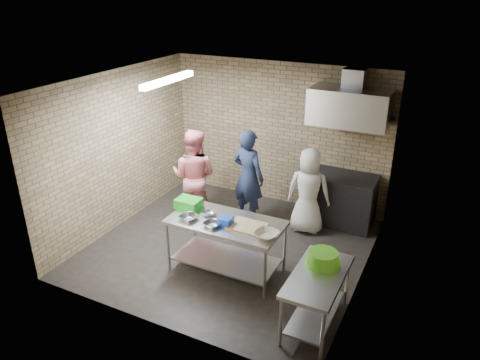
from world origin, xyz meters
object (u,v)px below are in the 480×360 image
at_px(prep_table, 226,246).
at_px(side_counter, 316,300).
at_px(green_basin, 323,258).
at_px(green_crate, 189,203).
at_px(woman_pink, 194,176).
at_px(bottle_green, 379,113).
at_px(woman_white, 308,191).
at_px(man_navy, 248,177).
at_px(blue_tub, 226,221).
at_px(stove, 340,199).

distance_m(prep_table, side_counter, 1.65).
bearing_deg(green_basin, side_counter, -85.43).
height_order(green_crate, green_basin, green_crate).
bearing_deg(woman_pink, bottle_green, -164.41).
xyz_separation_m(green_crate, woman_white, (1.39, 1.55, -0.16)).
bearing_deg(side_counter, woman_pink, 148.74).
height_order(man_navy, woman_white, man_navy).
xyz_separation_m(side_counter, green_basin, (-0.02, 0.25, 0.46)).
bearing_deg(bottle_green, woman_pink, -155.25).
bearing_deg(woman_white, green_basin, 104.71).
height_order(bottle_green, man_navy, bottle_green).
distance_m(blue_tub, woman_white, 1.89).
distance_m(woman_pink, woman_white, 2.00).
bearing_deg(blue_tub, bottle_green, 59.41).
bearing_deg(woman_white, side_counter, 102.78).
height_order(stove, blue_tub, blue_tub).
bearing_deg(woman_pink, green_crate, 108.67).
bearing_deg(stove, bottle_green, 28.07).
distance_m(blue_tub, bottle_green, 3.16).
bearing_deg(man_navy, green_crate, 89.12).
height_order(prep_table, green_basin, green_basin).
height_order(bottle_green, woman_white, bottle_green).
distance_m(stove, blue_tub, 2.57).
distance_m(prep_table, green_crate, 0.86).
bearing_deg(green_basin, green_crate, 169.45).
xyz_separation_m(blue_tub, woman_pink, (-1.30, 1.25, -0.04)).
bearing_deg(side_counter, woman_white, 111.35).
xyz_separation_m(stove, man_navy, (-1.47, -0.67, 0.41)).
xyz_separation_m(stove, green_crate, (-1.80, -2.08, 0.46)).
bearing_deg(woman_white, blue_tub, 61.61).
bearing_deg(blue_tub, prep_table, 116.57).
bearing_deg(stove, green_crate, -130.88).
bearing_deg(side_counter, blue_tub, 163.48).
distance_m(green_crate, bottle_green, 3.42).
xyz_separation_m(prep_table, bottle_green, (1.55, 2.44, 1.60)).
bearing_deg(bottle_green, prep_table, -122.44).
height_order(prep_table, man_navy, man_navy).
relative_size(green_basin, man_navy, 0.27).
height_order(stove, woman_white, woman_white).
bearing_deg(stove, blue_tub, -114.58).
relative_size(stove, man_navy, 0.70).
bearing_deg(man_navy, prep_table, 115.79).
distance_m(green_crate, man_navy, 1.45).
xyz_separation_m(green_basin, man_navy, (-1.90, 1.83, 0.02)).
bearing_deg(man_navy, woman_pink, 35.81).
bearing_deg(stove, green_basin, -80.24).
bearing_deg(green_crate, side_counter, -16.46).
xyz_separation_m(stove, green_basin, (0.43, -2.50, 0.38)).
distance_m(man_navy, woman_white, 1.07).
distance_m(prep_table, woman_white, 1.84).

